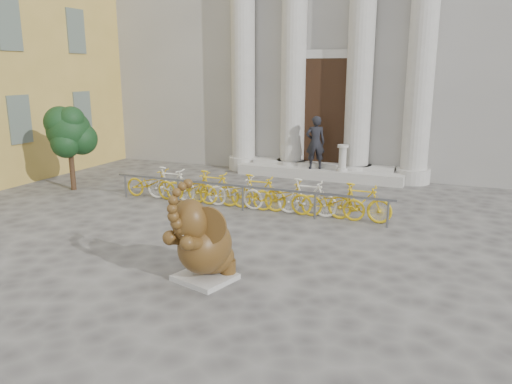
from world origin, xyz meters
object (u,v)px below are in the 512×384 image
at_px(elephant_statue, 203,244).
at_px(bike_rack, 246,191).
at_px(tree, 69,132).
at_px(pedestrian, 315,143).

xyz_separation_m(elephant_statue, bike_rack, (-1.27, 4.82, -0.22)).
bearing_deg(bike_rack, tree, -179.10).
bearing_deg(elephant_statue, bike_rack, 120.44).
distance_m(bike_rack, pedestrian, 4.71).
relative_size(tree, pedestrian, 1.44).
bearing_deg(tree, elephant_statue, -32.75).
height_order(elephant_statue, bike_rack, elephant_statue).
bearing_deg(elephant_statue, pedestrian, 109.36).
bearing_deg(tree, pedestrian, 34.80).
relative_size(elephant_statue, tree, 0.73).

